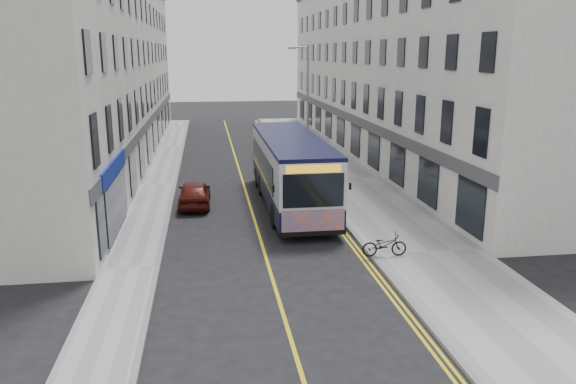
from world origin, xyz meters
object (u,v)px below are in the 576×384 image
object	(u,v)px
car_white	(267,146)
car_maroon	(194,193)
bicycle	(384,245)
pedestrian_near	(328,162)
city_bus	(291,168)
streetlamp	(306,105)
pedestrian_far	(315,149)

from	to	relation	value
car_white	car_maroon	bearing A→B (deg)	-106.11
bicycle	pedestrian_near	xyz separation A→B (m)	(0.83, 13.65, 0.55)
city_bus	bicycle	distance (m)	8.57
city_bus	car_maroon	xyz separation A→B (m)	(-4.85, 0.58, -1.26)
bicycle	car_white	xyz separation A→B (m)	(-1.95, 22.38, 0.20)
streetlamp	bicycle	xyz separation A→B (m)	(0.23, -15.48, -3.82)
streetlamp	car_white	distance (m)	7.98
car_white	car_maroon	size ratio (longest dim) A/B	1.18
pedestrian_near	car_maroon	bearing A→B (deg)	-142.48
city_bus	car_white	world-z (taller)	city_bus
pedestrian_far	car_white	size ratio (longest dim) A/B	0.42
car_white	car_maroon	distance (m)	14.64
pedestrian_far	city_bus	bearing A→B (deg)	-119.18
car_maroon	streetlamp	bearing A→B (deg)	-134.49
pedestrian_near	car_white	bearing A→B (deg)	113.58
streetlamp	pedestrian_far	distance (m)	4.68
streetlamp	pedestrian_far	size ratio (longest dim) A/B	4.11
city_bus	pedestrian_near	world-z (taller)	city_bus
city_bus	car_maroon	distance (m)	5.04
streetlamp	bicycle	world-z (taller)	streetlamp
pedestrian_far	streetlamp	bearing A→B (deg)	-122.85
bicycle	car_white	size ratio (longest dim) A/B	0.36
pedestrian_far	car_maroon	size ratio (longest dim) A/B	0.49
city_bus	car_maroon	size ratio (longest dim) A/B	3.08
car_white	car_maroon	world-z (taller)	car_white
city_bus	pedestrian_near	xyz separation A→B (m)	(3.17, 5.52, -0.81)
city_bus	pedestrian_far	xyz separation A→B (m)	(3.32, 10.45, -0.84)
car_maroon	bicycle	bearing A→B (deg)	130.82
city_bus	pedestrian_near	distance (m)	6.41
city_bus	car_white	bearing A→B (deg)	88.46
pedestrian_near	car_white	size ratio (longest dim) A/B	0.43
bicycle	pedestrian_near	world-z (taller)	pedestrian_near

